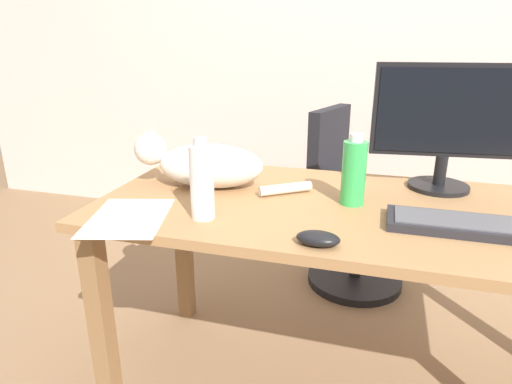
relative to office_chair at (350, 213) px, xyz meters
The scene contains 10 objects.
back_wall 1.18m from the office_chair, 83.46° to the left, with size 6.00×0.04×2.60m, color beige.
desk 0.87m from the office_chair, 84.13° to the right, with size 1.64×0.73×0.73m.
office_chair is the anchor object (origin of this frame).
monitor 0.87m from the office_chair, 60.77° to the right, with size 0.48×0.20×0.42m.
keyboard 1.06m from the office_chair, 67.90° to the right, with size 0.44×0.15×0.03m.
cat 0.99m from the office_chair, 120.52° to the right, with size 0.61×0.22×0.20m.
computer_mouse 1.18m from the office_chair, 90.51° to the right, with size 0.11×0.06×0.04m, color black.
paper_sheet 1.28m from the office_chair, 117.02° to the right, with size 0.21×0.30×0.00m, color white.
water_bottle 1.19m from the office_chair, 108.77° to the right, with size 0.07×0.07×0.23m.
spray_bottle 0.92m from the office_chair, 86.66° to the right, with size 0.07×0.07×0.22m.
Camera 1 is at (0.03, -1.29, 1.22)m, focal length 30.85 mm.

